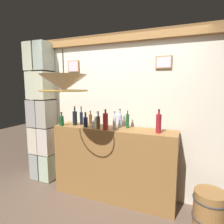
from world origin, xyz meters
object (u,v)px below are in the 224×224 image
at_px(pendant_lamp, 64,83).
at_px(liquor_bottle_vermouth, 120,120).
at_px(liquor_bottle_mezcal, 62,121).
at_px(liquor_bottle_tequila, 90,119).
at_px(liquor_bottle_rum, 75,118).
at_px(liquor_bottle_sherry, 115,122).
at_px(liquor_bottle_gin, 81,118).
at_px(liquor_bottle_rye, 98,122).
at_px(liquor_bottle_bourbon, 127,121).
at_px(liquor_bottle_vodka, 106,121).
at_px(liquor_bottle_scotch, 97,120).
at_px(liquor_bottle_whiskey, 86,121).
at_px(wooden_barrel, 209,208).
at_px(glass_tumbler_rocks, 94,124).
at_px(liquor_bottle_amaro, 159,123).

bearing_deg(pendant_lamp, liquor_bottle_vermouth, 66.82).
bearing_deg(liquor_bottle_mezcal, liquor_bottle_tequila, 38.36).
height_order(liquor_bottle_rum, liquor_bottle_sherry, liquor_bottle_rum).
xyz_separation_m(liquor_bottle_gin, liquor_bottle_sherry, (0.62, -0.09, -0.01)).
xyz_separation_m(liquor_bottle_rye, liquor_bottle_bourbon, (0.38, 0.21, 0.01)).
height_order(liquor_bottle_vodka, liquor_bottle_scotch, liquor_bottle_vodka).
distance_m(liquor_bottle_tequila, liquor_bottle_scotch, 0.19).
xyz_separation_m(liquor_bottle_vermouth, pendant_lamp, (-0.38, -0.88, 0.55)).
height_order(liquor_bottle_vodka, liquor_bottle_whiskey, liquor_bottle_vodka).
bearing_deg(liquor_bottle_bourbon, wooden_barrel, -9.93).
bearing_deg(liquor_bottle_sherry, liquor_bottle_scotch, 165.10).
height_order(liquor_bottle_rum, liquor_bottle_scotch, liquor_bottle_rum).
bearing_deg(glass_tumbler_rocks, liquor_bottle_bourbon, 20.66).
distance_m(liquor_bottle_gin, liquor_bottle_tequila, 0.15).
relative_size(liquor_bottle_mezcal, liquor_bottle_whiskey, 0.96).
height_order(liquor_bottle_rye, pendant_lamp, pendant_lamp).
height_order(liquor_bottle_vodka, liquor_bottle_rye, liquor_bottle_vodka).
relative_size(glass_tumbler_rocks, pendant_lamp, 0.18).
xyz_separation_m(liquor_bottle_sherry, glass_tumbler_rocks, (-0.32, -0.04, -0.05)).
xyz_separation_m(liquor_bottle_tequila, liquor_bottle_vermouth, (0.52, -0.01, 0.02)).
distance_m(liquor_bottle_gin, liquor_bottle_vermouth, 0.65).
distance_m(liquor_bottle_mezcal, liquor_bottle_gin, 0.31).
bearing_deg(pendant_lamp, liquor_bottle_sherry, 63.81).
distance_m(liquor_bottle_rum, pendant_lamp, 0.97).
relative_size(liquor_bottle_sherry, glass_tumbler_rocks, 2.53).
bearing_deg(liquor_bottle_bourbon, glass_tumbler_rocks, -159.34).
relative_size(liquor_bottle_vodka, liquor_bottle_sherry, 1.16).
relative_size(liquor_bottle_bourbon, liquor_bottle_scotch, 1.16).
distance_m(liquor_bottle_rye, liquor_bottle_bourbon, 0.44).
xyz_separation_m(liquor_bottle_amaro, liquor_bottle_bourbon, (-0.48, 0.15, -0.02)).
relative_size(liquor_bottle_rye, glass_tumbler_rocks, 2.54).
height_order(glass_tumbler_rocks, wooden_barrel, glass_tumbler_rocks).
bearing_deg(liquor_bottle_whiskey, liquor_bottle_vodka, -11.59).
xyz_separation_m(liquor_bottle_mezcal, liquor_bottle_tequila, (0.36, 0.29, 0.00)).
xyz_separation_m(liquor_bottle_amaro, liquor_bottle_whiskey, (-1.11, -0.03, -0.05)).
bearing_deg(liquor_bottle_sherry, glass_tumbler_rocks, -172.48).
bearing_deg(glass_tumbler_rocks, pendant_lamp, -92.17).
bearing_deg(liquor_bottle_rye, liquor_bottle_mezcal, -176.45).
relative_size(liquor_bottle_mezcal, liquor_bottle_vodka, 0.74).
xyz_separation_m(liquor_bottle_mezcal, liquor_bottle_rye, (0.63, 0.04, 0.01)).
xyz_separation_m(liquor_bottle_sherry, pendant_lamp, (-0.35, -0.71, 0.56)).
relative_size(liquor_bottle_scotch, pendant_lamp, 0.42).
height_order(liquor_bottle_mezcal, liquor_bottle_amaro, liquor_bottle_amaro).
xyz_separation_m(glass_tumbler_rocks, wooden_barrel, (1.63, -0.02, -0.94)).
bearing_deg(liquor_bottle_mezcal, liquor_bottle_vodka, -0.02).
height_order(liquor_bottle_mezcal, wooden_barrel, liquor_bottle_mezcal).
distance_m(liquor_bottle_gin, liquor_bottle_rye, 0.42).
bearing_deg(liquor_bottle_whiskey, pendant_lamp, -80.05).
bearing_deg(liquor_bottle_gin, liquor_bottle_amaro, -4.46).
distance_m(liquor_bottle_sherry, liquor_bottle_scotch, 0.34).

